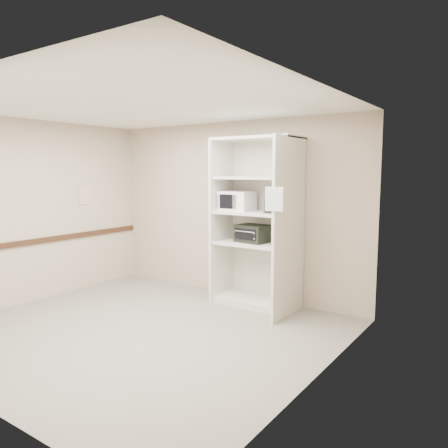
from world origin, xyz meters
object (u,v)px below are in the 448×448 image
Objects in this scene: toaster_oven_upper at (280,206)px; toaster_oven_lower at (253,233)px; microwave at (237,201)px; shelving_unit at (259,228)px.

toaster_oven_lower is (-0.47, 0.06, -0.42)m from toaster_oven_upper.
toaster_oven_lower is at bearing 6.92° from microwave.
microwave is (-0.38, -0.01, 0.38)m from shelving_unit.
toaster_oven_upper is (0.35, -0.04, 0.34)m from shelving_unit.
shelving_unit is 6.92× the size of toaster_oven_upper.
toaster_oven_lower is (0.26, 0.03, -0.46)m from microwave.
microwave reaches higher than toaster_oven_lower.
shelving_unit is at bearing 1.40° from microwave.
shelving_unit is at bearing -2.81° from toaster_oven_lower.
toaster_oven_upper is 0.63m from toaster_oven_lower.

